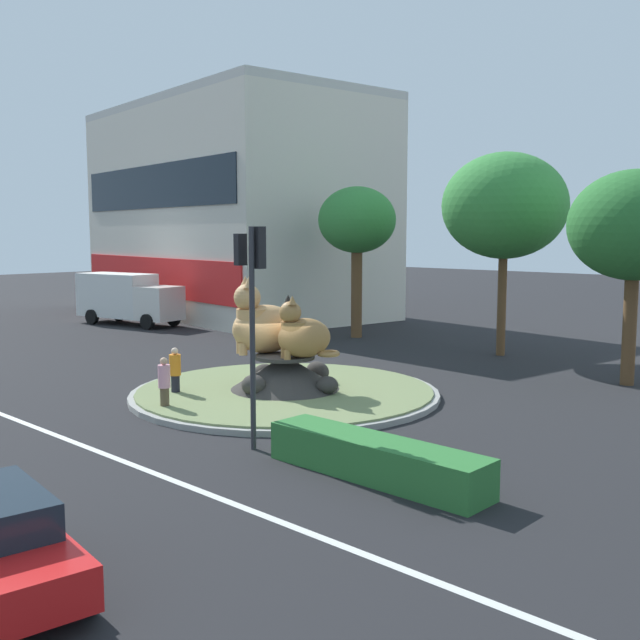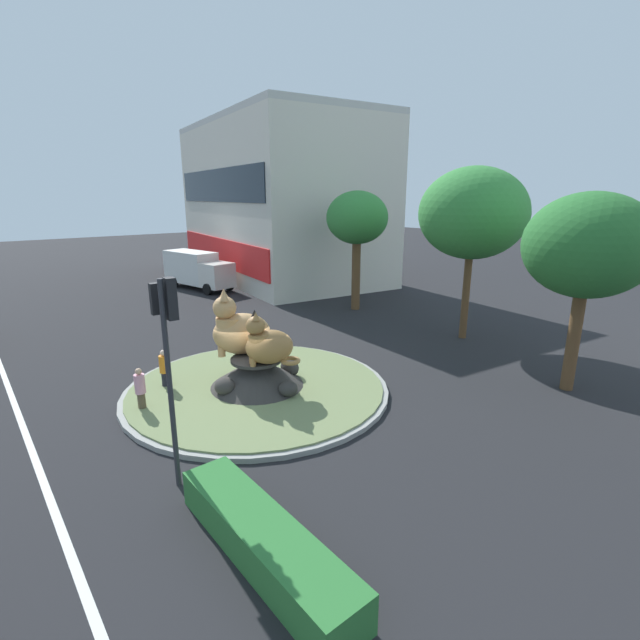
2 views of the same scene
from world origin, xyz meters
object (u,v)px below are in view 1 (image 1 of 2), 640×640
third_tree_left (634,226)px  cat_statue_calico (262,325)px  broadleaf_tree_behind_island (357,222)px  pedestrian_orange_shirt (175,372)px  second_tree_near_tower (505,206)px  pedestrian_pink_shirt (164,384)px  shophouse_block (233,210)px  delivery_box_truck (127,297)px  cat_statue_tabby (302,335)px  traffic_light_mast (253,288)px

third_tree_left → cat_statue_calico: bearing=-130.4°
broadleaf_tree_behind_island → pedestrian_orange_shirt: (5.22, -15.34, -5.17)m
cat_statue_calico → pedestrian_orange_shirt: bearing=-1.4°
second_tree_near_tower → third_tree_left: 7.30m
third_tree_left → pedestrian_pink_shirt: third_tree_left is taller
shophouse_block → second_tree_near_tower: (22.69, -3.44, -0.35)m
cat_statue_calico → delivery_box_truck: 21.53m
third_tree_left → pedestrian_pink_shirt: (-8.63, -14.10, -4.82)m
third_tree_left → pedestrian_pink_shirt: bearing=-121.5°
cat_statue_tabby → pedestrian_pink_shirt: cat_statue_tabby is taller
cat_statue_tabby → shophouse_block: bearing=-101.3°
traffic_light_mast → delivery_box_truck: size_ratio=0.77×
pedestrian_orange_shirt → delivery_box_truck: 21.30m
cat_statue_tabby → traffic_light_mast: traffic_light_mast is taller
cat_statue_calico → cat_statue_tabby: size_ratio=1.27×
traffic_light_mast → pedestrian_orange_shirt: bearing=75.3°
traffic_light_mast → third_tree_left: 15.25m
pedestrian_pink_shirt → broadleaf_tree_behind_island: bearing=168.0°
third_tree_left → delivery_box_truck: size_ratio=1.05×
shophouse_block → pedestrian_pink_shirt: (20.78, -20.25, -6.11)m
pedestrian_orange_shirt → pedestrian_pink_shirt: size_ratio=1.00×
second_tree_near_tower → third_tree_left: (6.72, -2.70, -0.94)m
cat_statue_calico → delivery_box_truck: size_ratio=0.37×
third_tree_left → shophouse_block: bearing=168.2°
traffic_light_mast → second_tree_near_tower: (-2.83, 17.36, 2.55)m
cat_statue_calico → pedestrian_orange_shirt: 3.31m
second_tree_near_tower → third_tree_left: bearing=-21.9°
shophouse_block → second_tree_near_tower: 22.96m
shophouse_block → third_tree_left: 30.07m
cat_statue_tabby → broadleaf_tree_behind_island: 15.48m
cat_statue_calico → second_tree_near_tower: 13.64m
traffic_light_mast → pedestrian_pink_shirt: (-4.74, 0.55, -3.20)m
cat_statue_tabby → second_tree_near_tower: second_tree_near_tower is taller
cat_statue_calico → delivery_box_truck: cat_statue_calico is taller
second_tree_near_tower → pedestrian_orange_shirt: bearing=-102.1°
pedestrian_pink_shirt → second_tree_near_tower: bearing=140.0°
pedestrian_orange_shirt → delivery_box_truck: (-18.79, 10.00, 0.73)m
cat_statue_calico → third_tree_left: 13.69m
pedestrian_orange_shirt → delivery_box_truck: bearing=-148.2°
cat_statue_tabby → pedestrian_orange_shirt: size_ratio=1.22×
second_tree_near_tower → pedestrian_orange_shirt: size_ratio=5.22×
cat_statue_tabby → shophouse_block: size_ratio=0.09×
shophouse_block → third_tree_left: (29.41, -6.15, -1.29)m
traffic_light_mast → broadleaf_tree_behind_island: size_ratio=0.72×
cat_statue_calico → delivery_box_truck: (-20.21, 7.39, -0.73)m
cat_statue_tabby → shophouse_block: 28.00m
second_tree_near_tower → cat_statue_tabby: bearing=-91.0°
shophouse_block → pedestrian_orange_shirt: bearing=-36.2°
cat_statue_calico → broadleaf_tree_behind_island: bearing=-125.3°
shophouse_block → broadleaf_tree_behind_island: bearing=-6.0°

